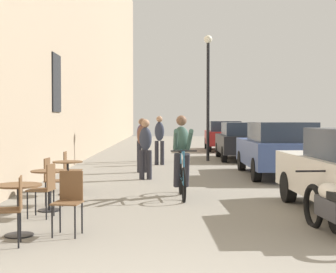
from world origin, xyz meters
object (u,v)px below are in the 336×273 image
cyclist_on_bicycle (182,158)px  parked_car_second (278,148)px  parked_motorcycle (333,208)px  cafe_chair_near_toward_street (12,206)px  pedestrian_furthest (141,138)px  cafe_table_mid (49,182)px  cafe_chair_mid_toward_wall (45,186)px  pedestrian_mid (143,142)px  cafe_chair_far_toward_street (70,168)px  pedestrian_far (159,137)px  cafe_table_far (68,171)px  parked_car_fourth (224,135)px  street_lamp (208,81)px  pedestrian_near (146,146)px  parked_car_third (241,140)px  cafe_chair_near_toward_wall (69,198)px  cafe_table_near (19,199)px  cafe_chair_mid_toward_street (52,178)px

cyclist_on_bicycle → parked_car_second: (2.88, 3.78, -0.01)m
parked_motorcycle → parked_car_second: bearing=82.9°
cafe_chair_near_toward_street → pedestrian_furthest: size_ratio=0.54×
cafe_table_mid → cafe_chair_mid_toward_wall: 0.63m
cafe_table_mid → pedestrian_mid: 6.59m
cafe_table_mid → cafe_chair_far_toward_street: 2.56m
cafe_chair_mid_toward_wall → pedestrian_far: bearing=79.3°
cafe_table_far → parked_car_fourth: bearing=71.3°
cyclist_on_bicycle → pedestrian_furthest: cyclist_on_bicycle is taller
pedestrian_furthest → street_lamp: street_lamp is taller
cyclist_on_bicycle → parked_car_fourth: 15.92m
pedestrian_near → street_lamp: size_ratio=0.33×
pedestrian_mid → parked_car_fourth: size_ratio=0.38×
cafe_table_far → pedestrian_mid: 4.75m
cafe_chair_far_toward_street → parked_car_third: size_ratio=0.21×
cafe_chair_near_toward_street → parked_car_third: size_ratio=0.21×
cafe_table_far → pedestrian_mid: bearing=72.5°
cafe_chair_near_toward_street → pedestrian_near: bearing=78.4°
street_lamp → parked_car_third: 2.75m
pedestrian_mid → parked_car_second: bearing=-15.2°
pedestrian_far → parked_motorcycle: bearing=-77.3°
cyclist_on_bicycle → cafe_chair_near_toward_wall: bearing=-116.5°
pedestrian_mid → parked_car_fourth: bearing=70.8°
cafe_chair_mid_toward_wall → cafe_table_near: bearing=-92.7°
cafe_table_far → cafe_chair_mid_toward_wall: bearing=-87.5°
cafe_chair_near_toward_street → pedestrian_far: (1.79, 11.42, 0.47)m
pedestrian_mid → cafe_chair_near_toward_street: bearing=-98.3°
cafe_table_mid → pedestrian_near: size_ratio=0.44×
cafe_chair_near_toward_street → cafe_chair_far_toward_street: same height
cafe_table_far → parked_car_third: bearing=60.9°
pedestrian_furthest → street_lamp: size_ratio=0.33×
cafe_table_near → cafe_chair_mid_toward_wall: bearing=87.3°
cafe_chair_mid_toward_wall → pedestrian_far: pedestrian_far is taller
cyclist_on_bicycle → cafe_table_mid: bearing=-146.5°
cafe_chair_far_toward_street → pedestrian_furthest: pedestrian_furthest is taller
pedestrian_far → parked_motorcycle: (2.48, -11.02, -0.58)m
cafe_chair_mid_toward_street → pedestrian_mid: size_ratio=0.54×
cafe_chair_mid_toward_wall → pedestrian_near: bearing=74.4°
pedestrian_far → parked_car_second: bearing=-46.5°
parked_car_second → parked_motorcycle: size_ratio=2.04×
cyclist_on_bicycle → pedestrian_mid: size_ratio=1.06×
cafe_table_near → parked_car_second: bearing=54.1°
street_lamp → parked_car_fourth: street_lamp is taller
cafe_chair_far_toward_street → cafe_chair_near_toward_street: bearing=-87.7°
cafe_table_near → pedestrian_furthest: (1.15, 12.38, 0.40)m
cafe_chair_near_toward_wall → street_lamp: bearing=76.3°
cafe_chair_near_toward_wall → pedestrian_furthest: size_ratio=0.54×
cafe_chair_mid_toward_wall → pedestrian_near: (1.47, 5.24, 0.40)m
pedestrian_furthest → cafe_chair_mid_toward_street: bearing=-97.2°
parked_car_third → parked_car_fourth: size_ratio=0.98×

